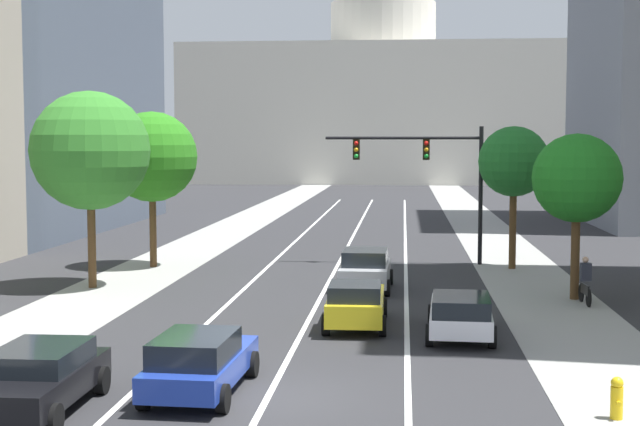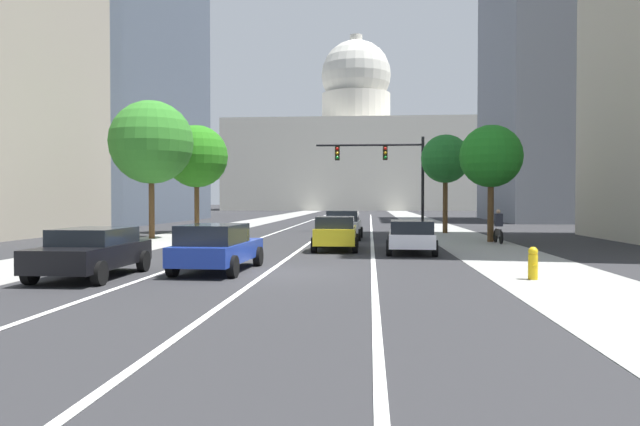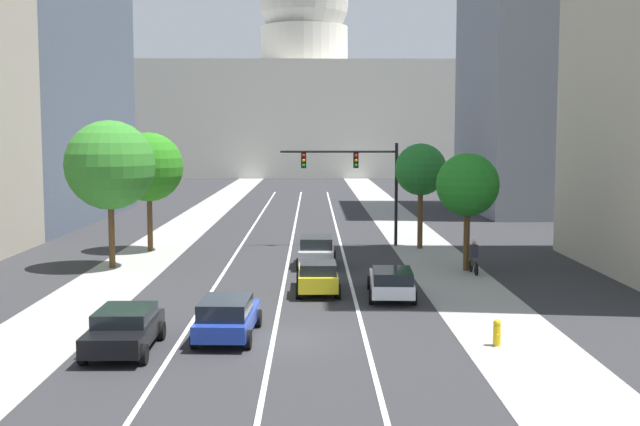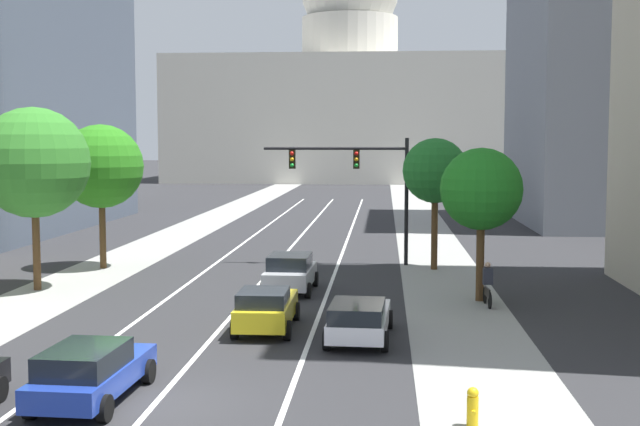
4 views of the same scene
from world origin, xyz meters
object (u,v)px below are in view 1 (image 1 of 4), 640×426
at_px(car_blue, 200,362).
at_px(car_black, 38,377).
at_px(car_yellow, 356,303).
at_px(street_tree_near_left, 152,157).
at_px(capitol_building, 383,95).
at_px(street_tree_far_right, 514,162).
at_px(car_silver, 365,269).
at_px(fire_hydrant, 617,398).
at_px(cyclist, 585,281).
at_px(traffic_signal_mast, 431,166).
at_px(car_white, 461,313).
at_px(street_tree_near_right, 577,179).
at_px(street_tree_mid_left, 90,151).

relative_size(car_blue, car_black, 1.04).
relative_size(car_yellow, street_tree_near_left, 0.61).
bearing_deg(car_yellow, street_tree_near_left, 37.46).
height_order(capitol_building, car_blue, capitol_building).
bearing_deg(car_yellow, street_tree_far_right, -25.53).
height_order(car_silver, fire_hydrant, car_silver).
distance_m(car_blue, fire_hydrant, 9.18).
height_order(fire_hydrant, cyclist, cyclist).
bearing_deg(car_blue, fire_hydrant, -94.21).
bearing_deg(street_tree_near_left, street_tree_far_right, 3.02).
distance_m(car_black, traffic_signal_mast, 26.52).
relative_size(car_white, street_tree_near_right, 0.77).
xyz_separation_m(car_black, street_tree_near_right, (14.10, 15.31, 3.69)).
xyz_separation_m(capitol_building, street_tree_near_right, (9.34, -98.44, -7.99)).
bearing_deg(car_silver, street_tree_near_right, -98.96).
height_order(car_blue, street_tree_near_left, street_tree_near_left).
relative_size(car_black, traffic_signal_mast, 0.59).
relative_size(capitol_building, car_silver, 13.22).
bearing_deg(street_tree_mid_left, car_silver, 2.28).
distance_m(car_blue, car_silver, 15.46).
xyz_separation_m(street_tree_far_right, street_tree_near_left, (-16.47, -0.87, 0.22)).
xyz_separation_m(cyclist, street_tree_mid_left, (-18.75, 2.05, 4.58)).
bearing_deg(capitol_building, car_blue, -90.82).
height_order(car_silver, cyclist, cyclist).
relative_size(car_white, cyclist, 2.73).
bearing_deg(car_white, street_tree_near_left, 45.88).
height_order(car_yellow, cyclist, cyclist).
height_order(car_silver, car_black, car_silver).
height_order(car_black, cyclist, cyclist).
bearing_deg(car_black, street_tree_near_left, 9.10).
bearing_deg(street_tree_mid_left, car_yellow, -31.99).
relative_size(car_black, street_tree_far_right, 0.67).
bearing_deg(traffic_signal_mast, street_tree_near_left, -170.31).
bearing_deg(street_tree_mid_left, capitol_building, 84.59).
bearing_deg(car_silver, fire_hydrant, -158.44).
height_order(fire_hydrant, street_tree_near_left, street_tree_near_left).
height_order(capitol_building, cyclist, capitol_building).
relative_size(car_silver, street_tree_far_right, 0.64).
xyz_separation_m(car_black, street_tree_far_right, (12.77, 23.29, 4.11)).
distance_m(car_silver, car_black, 17.90).
distance_m(car_silver, street_tree_near_left, 12.30).
height_order(capitol_building, traffic_signal_mast, capitol_building).
bearing_deg(fire_hydrant, capitol_building, 93.80).
distance_m(capitol_building, street_tree_mid_left, 98.13).
bearing_deg(fire_hydrant, street_tree_near_left, 126.12).
bearing_deg(car_yellow, car_silver, -0.48).
height_order(street_tree_near_right, street_tree_near_left, street_tree_near_left).
relative_size(street_tree_near_right, street_tree_near_left, 0.85).
bearing_deg(car_black, street_tree_mid_left, 15.06).
bearing_deg(cyclist, street_tree_mid_left, 80.52).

